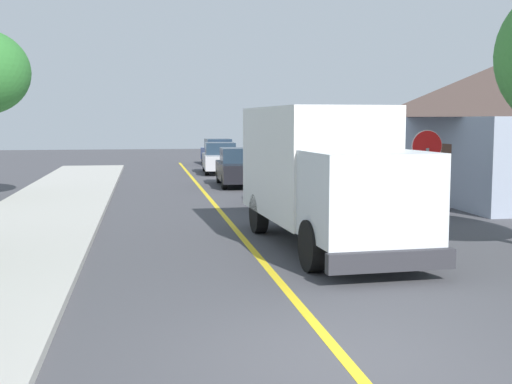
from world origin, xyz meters
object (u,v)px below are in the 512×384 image
object	(u,v)px
parked_car_furthest	(218,152)
parked_car_near	(293,183)
stop_sign	(427,162)
parked_car_mid	(239,168)
parked_car_far	(220,159)
box_truck	(323,169)

from	to	relation	value
parked_car_furthest	parked_car_near	bearing A→B (deg)	-89.57
stop_sign	parked_car_mid	bearing A→B (deg)	101.81
parked_car_far	parked_car_furthest	size ratio (longest dim) A/B	1.00
parked_car_near	parked_car_mid	world-z (taller)	same
parked_car_furthest	parked_car_mid	bearing A→B (deg)	-92.56
parked_car_mid	box_truck	bearing A→B (deg)	-90.37
parked_car_far	stop_sign	bearing A→B (deg)	-82.11
parked_car_far	box_truck	bearing A→B (deg)	-90.13
parked_car_furthest	stop_sign	world-z (taller)	stop_sign
box_truck	parked_car_mid	size ratio (longest dim) A/B	1.64
parked_car_near	parked_car_furthest	xyz separation A→B (m)	(-0.16, 21.59, 0.00)
parked_car_mid	parked_car_furthest	xyz separation A→B (m)	(0.64, 14.33, 0.00)
box_truck	parked_car_far	world-z (taller)	box_truck
parked_car_near	parked_car_mid	size ratio (longest dim) A/B	1.00
parked_car_mid	parked_car_furthest	world-z (taller)	same
box_truck	parked_car_near	world-z (taller)	box_truck
parked_car_mid	parked_car_far	world-z (taller)	same
box_truck	parked_car_near	xyz separation A→B (m)	(0.89, 6.98, -0.97)
parked_car_near	parked_car_furthest	world-z (taller)	same
parked_car_far	parked_car_furthest	bearing A→B (deg)	84.57
box_truck	parked_car_far	size ratio (longest dim) A/B	1.63
parked_car_near	parked_car_mid	distance (m)	7.30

